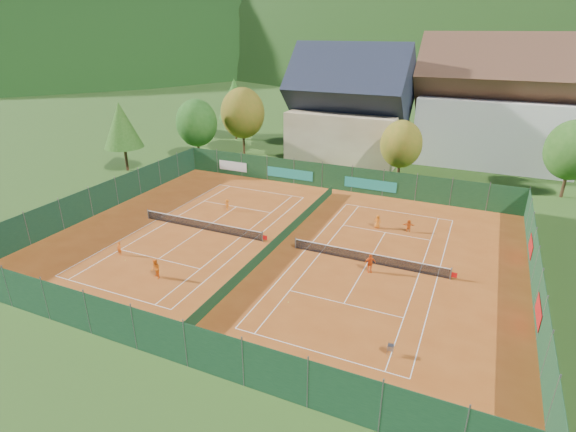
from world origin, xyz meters
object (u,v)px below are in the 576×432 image
at_px(player_left_near, 119,248).
at_px(player_left_far, 227,205).
at_px(player_right_near, 370,263).
at_px(player_right_far_b, 409,226).
at_px(ball_hopper, 391,347).
at_px(player_right_far_a, 378,221).
at_px(chalet, 349,112).
at_px(player_left_mid, 156,269).
at_px(hotel_block_a, 497,109).

xyz_separation_m(player_left_near, player_left_far, (3.06, 12.30, 0.01)).
height_order(player_right_near, player_right_far_b, player_right_near).
bearing_deg(player_right_near, player_left_far, 127.23).
height_order(ball_hopper, player_left_near, player_left_near).
bearing_deg(player_right_far_a, chalet, -67.49).
height_order(player_left_near, player_left_mid, player_left_mid).
bearing_deg(hotel_block_a, player_left_mid, -116.22).
xyz_separation_m(player_right_near, player_right_far_b, (1.41, 8.88, -0.17)).
bearing_deg(hotel_block_a, chalet, -162.47).
distance_m(player_left_near, player_right_far_a, 23.34).
height_order(chalet, player_right_far_b, chalet).
bearing_deg(player_left_mid, player_left_near, -171.03).
bearing_deg(hotel_block_a, player_right_near, -101.34).
bearing_deg(player_right_near, ball_hopper, -99.79).
bearing_deg(player_left_near, hotel_block_a, 60.65).
xyz_separation_m(player_right_far_a, player_right_far_b, (2.86, 0.34, -0.05)).
distance_m(chalet, player_left_far, 26.10).
xyz_separation_m(player_left_near, player_right_far_a, (18.47, 14.27, 0.07)).
bearing_deg(player_right_near, chalet, 78.67).
bearing_deg(player_right_near, player_left_near, 164.58).
height_order(chalet, player_left_mid, chalet).
relative_size(hotel_block_a, player_right_near, 13.64).
xyz_separation_m(player_left_mid, player_right_far_b, (16.03, 16.41, -0.17)).
bearing_deg(player_left_near, player_right_far_a, 40.79).
relative_size(player_left_far, player_right_near, 0.77).
xyz_separation_m(ball_hopper, player_left_far, (-20.43, 15.55, 0.05)).
height_order(chalet, player_right_near, chalet).
height_order(player_left_far, player_right_far_a, player_right_far_a).
distance_m(chalet, player_left_near, 38.54).
distance_m(chalet, player_right_far_a, 25.67).
bearing_deg(ball_hopper, player_left_near, 172.12).
height_order(player_left_mid, player_left_far, player_left_mid).
bearing_deg(hotel_block_a, ball_hopper, -94.86).
xyz_separation_m(ball_hopper, player_right_far_a, (-5.01, 17.52, 0.12)).
xyz_separation_m(player_right_near, player_right_far_a, (-1.45, 8.54, -0.12)).
bearing_deg(player_left_mid, ball_hopper, 23.29).
xyz_separation_m(chalet, player_left_near, (-8.42, -37.12, -6.03)).
distance_m(player_left_far, player_right_near, 18.11).
relative_size(ball_hopper, player_left_mid, 0.51).
bearing_deg(player_right_near, player_left_mid, 175.80).
distance_m(hotel_block_a, ball_hopper, 47.04).
bearing_deg(player_right_far_a, ball_hopper, 104.76).
height_order(ball_hopper, player_right_far_a, player_right_far_a).
distance_m(chalet, player_right_near, 33.95).
bearing_deg(hotel_block_a, player_right_far_b, -102.07).
bearing_deg(player_right_near, player_right_far_b, 49.56).
height_order(hotel_block_a, player_left_near, hotel_block_a).
height_order(hotel_block_a, player_right_near, hotel_block_a).
xyz_separation_m(ball_hopper, player_left_mid, (-18.18, 1.44, 0.23)).
height_order(player_left_mid, player_right_far_b, player_left_mid).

